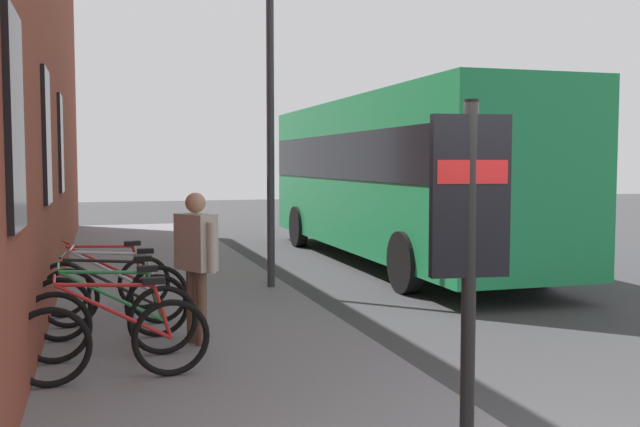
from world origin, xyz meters
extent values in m
plane|color=#38383A|center=(6.00, -1.00, 0.00)|extent=(60.00, 60.00, 0.00)
cube|color=slate|center=(8.00, 1.75, 0.06)|extent=(24.00, 3.50, 0.12)
cube|color=brown|center=(9.00, 3.80, 4.10)|extent=(22.00, 0.60, 8.20)
cube|color=black|center=(2.00, 3.48, 2.40)|extent=(0.90, 0.06, 1.60)
cube|color=black|center=(5.50, 3.48, 2.40)|extent=(0.90, 0.06, 1.60)
cube|color=black|center=(9.00, 3.48, 2.40)|extent=(0.90, 0.06, 1.60)
torus|color=black|center=(2.94, 3.34, 0.48)|extent=(0.09, 0.72, 0.72)
torus|color=black|center=(2.99, 2.29, 0.48)|extent=(0.09, 0.72, 0.72)
cylinder|color=#B21E1E|center=(2.97, 2.79, 0.76)|extent=(0.08, 1.02, 0.58)
cylinder|color=#B21E1E|center=(2.96, 2.86, 1.00)|extent=(0.07, 0.85, 0.09)
cylinder|color=#B21E1E|center=(2.98, 2.36, 0.73)|extent=(0.04, 0.19, 0.51)
cube|color=black|center=(2.98, 2.44, 1.02)|extent=(0.11, 0.20, 0.06)
cylinder|color=#B21E1E|center=(2.94, 3.29, 1.08)|extent=(0.48, 0.05, 0.02)
torus|color=black|center=(3.74, 3.34, 0.48)|extent=(0.09, 0.72, 0.72)
torus|color=black|center=(3.78, 2.29, 0.48)|extent=(0.09, 0.72, 0.72)
cylinder|color=#267F3F|center=(3.76, 2.79, 0.76)|extent=(0.08, 1.02, 0.58)
cylinder|color=#267F3F|center=(3.76, 2.87, 1.00)|extent=(0.07, 0.85, 0.09)
cylinder|color=#267F3F|center=(3.78, 2.37, 0.73)|extent=(0.04, 0.19, 0.51)
cube|color=black|center=(3.77, 2.44, 1.02)|extent=(0.11, 0.20, 0.06)
cylinder|color=#267F3F|center=(3.74, 3.29, 1.08)|extent=(0.48, 0.04, 0.02)
torus|color=black|center=(4.65, 3.34, 0.48)|extent=(0.12, 0.72, 0.72)
torus|color=black|center=(4.57, 2.29, 0.48)|extent=(0.12, 0.72, 0.72)
cylinder|color=black|center=(4.61, 2.79, 0.76)|extent=(0.11, 1.02, 0.58)
cylinder|color=black|center=(4.61, 2.86, 1.00)|extent=(0.10, 0.85, 0.09)
cylinder|color=black|center=(4.58, 2.37, 0.73)|extent=(0.05, 0.19, 0.51)
cube|color=black|center=(4.58, 2.44, 1.02)|extent=(0.12, 0.21, 0.06)
cylinder|color=black|center=(4.65, 3.29, 1.08)|extent=(0.48, 0.06, 0.02)
torus|color=black|center=(5.33, 3.27, 0.48)|extent=(0.09, 0.72, 0.72)
torus|color=black|center=(5.28, 2.22, 0.48)|extent=(0.09, 0.72, 0.72)
cylinder|color=silver|center=(5.30, 2.72, 0.76)|extent=(0.08, 1.02, 0.58)
cylinder|color=silver|center=(5.31, 2.79, 1.00)|extent=(0.08, 0.85, 0.09)
cylinder|color=silver|center=(5.28, 2.29, 0.73)|extent=(0.04, 0.19, 0.51)
cube|color=black|center=(5.29, 2.37, 1.02)|extent=(0.11, 0.20, 0.06)
cylinder|color=silver|center=(5.33, 3.22, 1.08)|extent=(0.48, 0.05, 0.02)
torus|color=black|center=(5.98, 3.36, 0.48)|extent=(0.22, 0.71, 0.72)
torus|color=black|center=(6.22, 2.34, 0.48)|extent=(0.22, 0.71, 0.72)
cylinder|color=#B21E1E|center=(6.10, 2.82, 0.76)|extent=(0.27, 1.00, 0.58)
cylinder|color=#B21E1E|center=(6.08, 2.90, 1.00)|extent=(0.23, 0.84, 0.09)
cylinder|color=#B21E1E|center=(6.20, 2.41, 0.73)|extent=(0.08, 0.19, 0.51)
cube|color=black|center=(6.18, 2.48, 1.02)|extent=(0.14, 0.22, 0.06)
cylinder|color=#B21E1E|center=(5.99, 3.31, 1.08)|extent=(0.47, 0.13, 0.02)
cylinder|color=black|center=(0.65, 0.50, 1.32)|extent=(0.10, 0.10, 2.40)
cube|color=black|center=(0.65, 0.50, 1.87)|extent=(0.15, 0.56, 1.10)
cube|color=red|center=(0.65, 0.50, 2.03)|extent=(0.15, 0.50, 0.16)
cube|color=#1E8C4C|center=(10.23, -3.00, 1.85)|extent=(10.53, 2.61, 3.00)
cube|color=black|center=(10.23, -3.00, 2.21)|extent=(10.32, 2.65, 0.90)
cylinder|color=black|center=(6.86, -4.16, 0.50)|extent=(1.00, 0.26, 1.00)
cylinder|color=black|center=(6.89, -1.76, 0.50)|extent=(1.00, 0.26, 1.00)
cylinder|color=black|center=(13.58, -4.24, 0.50)|extent=(1.00, 0.26, 1.00)
cylinder|color=black|center=(13.61, -1.84, 0.50)|extent=(1.00, 0.26, 1.00)
cylinder|color=brown|center=(4.21, 1.95, 0.53)|extent=(0.12, 0.12, 0.81)
cylinder|color=brown|center=(4.06, 1.86, 0.53)|extent=(0.12, 0.12, 0.81)
cube|color=#B2A599|center=(4.13, 1.90, 1.24)|extent=(0.53, 0.44, 0.61)
sphere|color=tan|center=(4.13, 1.90, 1.66)|extent=(0.22, 0.22, 0.22)
cylinder|color=#B2A599|center=(4.36, 2.04, 1.20)|extent=(0.09, 0.09, 0.54)
cylinder|color=#B2A599|center=(3.90, 1.77, 1.20)|extent=(0.09, 0.09, 0.54)
cylinder|color=#333338|center=(7.45, 0.30, 2.67)|extent=(0.12, 0.12, 5.09)
camera|label=1|loc=(-3.75, 2.90, 2.10)|focal=40.95mm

